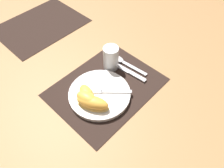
{
  "coord_description": "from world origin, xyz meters",
  "views": [
    {
      "loc": [
        -0.37,
        -0.39,
        0.68
      ],
      "look_at": [
        0.01,
        -0.02,
        0.02
      ],
      "focal_mm": 35.0,
      "sensor_mm": 36.0,
      "label": 1
    }
  ],
  "objects_px": {
    "fork": "(104,91)",
    "citrus_wedge_1": "(88,100)",
    "citrus_wedge_2": "(93,103)",
    "plate": "(100,94)",
    "juice_glass": "(111,59)",
    "knife": "(126,70)",
    "spoon": "(122,61)",
    "citrus_wedge_0": "(87,96)"
  },
  "relations": [
    {
      "from": "spoon",
      "to": "citrus_wedge_2",
      "type": "bearing_deg",
      "value": -161.76
    },
    {
      "from": "plate",
      "to": "citrus_wedge_2",
      "type": "bearing_deg",
      "value": -156.88
    },
    {
      "from": "knife",
      "to": "citrus_wedge_0",
      "type": "distance_m",
      "value": 0.22
    },
    {
      "from": "citrus_wedge_2",
      "to": "juice_glass",
      "type": "bearing_deg",
      "value": 26.38
    },
    {
      "from": "knife",
      "to": "citrus_wedge_1",
      "type": "bearing_deg",
      "value": -177.18
    },
    {
      "from": "knife",
      "to": "citrus_wedge_0",
      "type": "bearing_deg",
      "value": 178.66
    },
    {
      "from": "juice_glass",
      "to": "fork",
      "type": "distance_m",
      "value": 0.15
    },
    {
      "from": "juice_glass",
      "to": "fork",
      "type": "height_order",
      "value": "juice_glass"
    },
    {
      "from": "knife",
      "to": "citrus_wedge_1",
      "type": "xyz_separation_m",
      "value": [
        -0.23,
        -0.01,
        0.03
      ]
    },
    {
      "from": "juice_glass",
      "to": "fork",
      "type": "bearing_deg",
      "value": -146.98
    },
    {
      "from": "citrus_wedge_0",
      "to": "citrus_wedge_1",
      "type": "bearing_deg",
      "value": -125.23
    },
    {
      "from": "juice_glass",
      "to": "spoon",
      "type": "xyz_separation_m",
      "value": [
        0.05,
        -0.02,
        -0.04
      ]
    },
    {
      "from": "spoon",
      "to": "citrus_wedge_0",
      "type": "bearing_deg",
      "value": -169.72
    },
    {
      "from": "fork",
      "to": "citrus_wedge_1",
      "type": "relative_size",
      "value": 1.49
    },
    {
      "from": "plate",
      "to": "citrus_wedge_0",
      "type": "distance_m",
      "value": 0.06
    },
    {
      "from": "fork",
      "to": "citrus_wedge_1",
      "type": "bearing_deg",
      "value": 176.6
    },
    {
      "from": "knife",
      "to": "citrus_wedge_2",
      "type": "height_order",
      "value": "citrus_wedge_2"
    },
    {
      "from": "plate",
      "to": "spoon",
      "type": "distance_m",
      "value": 0.2
    },
    {
      "from": "citrus_wedge_0",
      "to": "citrus_wedge_1",
      "type": "relative_size",
      "value": 1.19
    },
    {
      "from": "plate",
      "to": "citrus_wedge_2",
      "type": "distance_m",
      "value": 0.07
    },
    {
      "from": "juice_glass",
      "to": "citrus_wedge_2",
      "type": "distance_m",
      "value": 0.22
    },
    {
      "from": "spoon",
      "to": "citrus_wedge_1",
      "type": "distance_m",
      "value": 0.26
    },
    {
      "from": "fork",
      "to": "knife",
      "type": "bearing_deg",
      "value": 6.02
    },
    {
      "from": "knife",
      "to": "fork",
      "type": "distance_m",
      "value": 0.15
    },
    {
      "from": "juice_glass",
      "to": "citrus_wedge_1",
      "type": "distance_m",
      "value": 0.22
    },
    {
      "from": "juice_glass",
      "to": "plate",
      "type": "bearing_deg",
      "value": -152.34
    },
    {
      "from": "plate",
      "to": "knife",
      "type": "bearing_deg",
      "value": 3.11
    },
    {
      "from": "juice_glass",
      "to": "knife",
      "type": "distance_m",
      "value": 0.08
    },
    {
      "from": "plate",
      "to": "fork",
      "type": "bearing_deg",
      "value": -22.0
    },
    {
      "from": "fork",
      "to": "citrus_wedge_2",
      "type": "relative_size",
      "value": 1.13
    },
    {
      "from": "spoon",
      "to": "citrus_wedge_1",
      "type": "xyz_separation_m",
      "value": [
        -0.25,
        -0.06,
        0.03
      ]
    },
    {
      "from": "citrus_wedge_2",
      "to": "knife",
      "type": "bearing_deg",
      "value": 8.51
    },
    {
      "from": "plate",
      "to": "citrus_wedge_0",
      "type": "xyz_separation_m",
      "value": [
        -0.05,
        0.01,
        0.03
      ]
    },
    {
      "from": "knife",
      "to": "citrus_wedge_2",
      "type": "bearing_deg",
      "value": -171.49
    },
    {
      "from": "citrus_wedge_2",
      "to": "plate",
      "type": "bearing_deg",
      "value": 23.12
    },
    {
      "from": "citrus_wedge_0",
      "to": "citrus_wedge_2",
      "type": "bearing_deg",
      "value": -101.68
    },
    {
      "from": "juice_glass",
      "to": "citrus_wedge_1",
      "type": "xyz_separation_m",
      "value": [
        -0.2,
        -0.08,
        -0.01
      ]
    },
    {
      "from": "juice_glass",
      "to": "citrus_wedge_1",
      "type": "bearing_deg",
      "value": -159.38
    },
    {
      "from": "spoon",
      "to": "citrus_wedge_0",
      "type": "distance_m",
      "value": 0.25
    },
    {
      "from": "plate",
      "to": "spoon",
      "type": "height_order",
      "value": "plate"
    },
    {
      "from": "plate",
      "to": "knife",
      "type": "relative_size",
      "value": 1.17
    },
    {
      "from": "citrus_wedge_0",
      "to": "fork",
      "type": "bearing_deg",
      "value": -17.52
    }
  ]
}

